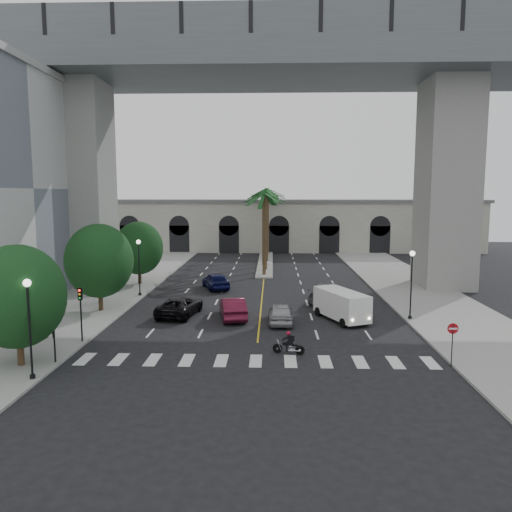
{
  "coord_description": "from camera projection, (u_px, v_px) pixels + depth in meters",
  "views": [
    {
      "loc": [
        0.92,
        -29.28,
        9.66
      ],
      "look_at": [
        -0.23,
        6.0,
        5.16
      ],
      "focal_mm": 35.0,
      "sensor_mm": 36.0,
      "label": 1
    }
  ],
  "objects": [
    {
      "name": "ground",
      "position": [
        257.0,
        353.0,
        30.28
      ],
      "size": [
        140.0,
        140.0,
        0.0
      ],
      "primitive_type": "plane",
      "color": "black",
      "rests_on": "ground"
    },
    {
      "name": "sidewalk_left",
      "position": [
        98.0,
        298.0,
        45.63
      ],
      "size": [
        8.0,
        100.0,
        0.15
      ],
      "primitive_type": "cube",
      "color": "gray",
      "rests_on": "ground"
    },
    {
      "name": "sidewalk_right",
      "position": [
        429.0,
        300.0,
        44.66
      ],
      "size": [
        8.0,
        100.0,
        0.15
      ],
      "primitive_type": "cube",
      "color": "gray",
      "rests_on": "ground"
    },
    {
      "name": "median",
      "position": [
        265.0,
        263.0,
        67.95
      ],
      "size": [
        2.0,
        24.0,
        0.2
      ],
      "primitive_type": "cube",
      "color": "gray",
      "rests_on": "ground"
    },
    {
      "name": "pier_building",
      "position": [
        267.0,
        225.0,
        84.27
      ],
      "size": [
        71.0,
        10.5,
        8.5
      ],
      "color": "beige",
      "rests_on": "ground"
    },
    {
      "name": "bridge",
      "position": [
        298.0,
        103.0,
        49.64
      ],
      "size": [
        75.0,
        13.0,
        26.0
      ],
      "color": "gray",
      "rests_on": "ground"
    },
    {
      "name": "palm_a",
      "position": [
        264.0,
        198.0,
        56.89
      ],
      "size": [
        3.2,
        3.2,
        10.3
      ],
      "color": "#47331E",
      "rests_on": "ground"
    },
    {
      "name": "palm_b",
      "position": [
        266.0,
        195.0,
        60.82
      ],
      "size": [
        3.2,
        3.2,
        10.6
      ],
      "color": "#47331E",
      "rests_on": "ground"
    },
    {
      "name": "palm_c",
      "position": [
        264.0,
        198.0,
        64.85
      ],
      "size": [
        3.2,
        3.2,
        10.1
      ],
      "color": "#47331E",
      "rests_on": "ground"
    },
    {
      "name": "palm_d",
      "position": [
        267.0,
        193.0,
        68.72
      ],
      "size": [
        3.2,
        3.2,
        10.9
      ],
      "color": "#47331E",
      "rests_on": "ground"
    },
    {
      "name": "palm_e",
      "position": [
        265.0,
        196.0,
        72.75
      ],
      "size": [
        3.2,
        3.2,
        10.4
      ],
      "color": "#47331E",
      "rests_on": "ground"
    },
    {
      "name": "palm_f",
      "position": [
        268.0,
        194.0,
        76.67
      ],
      "size": [
        3.2,
        3.2,
        10.7
      ],
      "color": "#47331E",
      "rests_on": "ground"
    },
    {
      "name": "street_tree_near",
      "position": [
        17.0,
        296.0,
        27.22
      ],
      "size": [
        5.2,
        5.2,
        6.89
      ],
      "color": "#382616",
      "rests_on": "ground"
    },
    {
      "name": "street_tree_mid",
      "position": [
        99.0,
        261.0,
        40.09
      ],
      "size": [
        5.44,
        5.44,
        7.21
      ],
      "color": "#382616",
      "rests_on": "ground"
    },
    {
      "name": "street_tree_far",
      "position": [
        139.0,
        248.0,
        52.02
      ],
      "size": [
        5.04,
        5.04,
        6.68
      ],
      "color": "#382616",
      "rests_on": "ground"
    },
    {
      "name": "lamp_post_left_near",
      "position": [
        29.0,
        320.0,
        25.29
      ],
      "size": [
        0.4,
        0.4,
        5.35
      ],
      "color": "black",
      "rests_on": "ground"
    },
    {
      "name": "lamp_post_left_far",
      "position": [
        139.0,
        263.0,
        46.11
      ],
      "size": [
        0.4,
        0.4,
        5.35
      ],
      "color": "black",
      "rests_on": "ground"
    },
    {
      "name": "lamp_post_right",
      "position": [
        411.0,
        279.0,
        37.44
      ],
      "size": [
        0.4,
        0.4,
        5.35
      ],
      "color": "black",
      "rests_on": "ground"
    },
    {
      "name": "traffic_signal_near",
      "position": [
        53.0,
        321.0,
        27.85
      ],
      "size": [
        0.25,
        0.18,
        3.65
      ],
      "color": "black",
      "rests_on": "ground"
    },
    {
      "name": "traffic_signal_far",
      "position": [
        81.0,
        305.0,
        31.82
      ],
      "size": [
        0.25,
        0.18,
        3.65
      ],
      "color": "black",
      "rests_on": "ground"
    },
    {
      "name": "motorcycle_rider",
      "position": [
        290.0,
        344.0,
        29.96
      ],
      "size": [
        1.92,
        0.64,
        1.41
      ],
      "rotation": [
        0.0,
        0.0,
        -0.23
      ],
      "color": "black",
      "rests_on": "ground"
    },
    {
      "name": "car_a",
      "position": [
        280.0,
        313.0,
        37.09
      ],
      "size": [
        1.86,
        4.49,
        1.52
      ],
      "primitive_type": "imported",
      "rotation": [
        0.0,
        0.0,
        3.16
      ],
      "color": "#A5A6AA",
      "rests_on": "ground"
    },
    {
      "name": "car_b",
      "position": [
        233.0,
        308.0,
        38.43
      ],
      "size": [
        2.63,
        5.27,
        1.66
      ],
      "primitive_type": "imported",
      "rotation": [
        0.0,
        0.0,
        3.32
      ],
      "color": "#571125",
      "rests_on": "ground"
    },
    {
      "name": "car_c",
      "position": [
        180.0,
        306.0,
        39.35
      ],
      "size": [
        3.37,
        5.8,
        1.52
      ],
      "primitive_type": "imported",
      "rotation": [
        0.0,
        0.0,
        2.98
      ],
      "color": "black",
      "rests_on": "ground"
    },
    {
      "name": "car_d",
      "position": [
        327.0,
        292.0,
        44.35
      ],
      "size": [
        4.13,
        6.32,
        1.7
      ],
      "primitive_type": "imported",
      "rotation": [
        0.0,
        0.0,
        2.82
      ],
      "color": "#5B5B5F",
      "rests_on": "ground"
    },
    {
      "name": "car_e",
      "position": [
        216.0,
        281.0,
        50.2
      ],
      "size": [
        3.58,
        5.32,
        1.68
      ],
      "primitive_type": "imported",
      "rotation": [
        0.0,
        0.0,
        3.5
      ],
      "color": "#0E1144",
      "rests_on": "ground"
    },
    {
      "name": "cargo_van",
      "position": [
        342.0,
        304.0,
        37.73
      ],
      "size": [
        3.92,
        5.66,
        2.26
      ],
      "rotation": [
        0.0,
        0.0,
        0.41
      ],
      "color": "white",
      "rests_on": "ground"
    },
    {
      "name": "pedestrian_a",
      "position": [
        50.0,
        323.0,
        32.84
      ],
      "size": [
        0.84,
        0.71,
        1.98
      ],
      "primitive_type": "imported",
      "rotation": [
        0.0,
        0.0,
        0.38
      ],
      "color": "black",
      "rests_on": "sidewalk_left"
    },
    {
      "name": "pedestrian_b",
      "position": [
        44.0,
        316.0,
        34.91
      ],
      "size": [
        0.93,
        0.74,
        1.87
      ],
      "primitive_type": "imported",
      "rotation": [
        0.0,
        0.0,
        -0.04
      ],
      "color": "black",
      "rests_on": "sidewalk_left"
    },
    {
      "name": "do_not_enter_sign",
      "position": [
        453.0,
        335.0,
        27.62
      ],
      "size": [
        0.61,
        0.06,
        2.49
      ],
      "rotation": [
        0.0,
        0.0,
        0.0
      ],
      "color": "black",
      "rests_on": "ground"
    }
  ]
}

